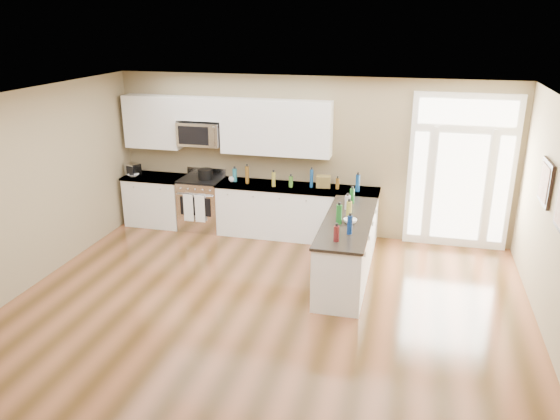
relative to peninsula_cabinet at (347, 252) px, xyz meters
The scene contains 19 objects.
ground 2.46m from the peninsula_cabinet, 112.44° to the right, with size 8.00×8.00×0.00m, color #493014.
room_shell 2.74m from the peninsula_cabinet, 112.44° to the right, with size 8.00×8.00×8.00m.
back_cabinet_left 4.06m from the peninsula_cabinet, 159.09° to the left, with size 1.10×0.66×0.94m.
back_cabinet_right 1.81m from the peninsula_cabinet, 126.68° to the left, with size 2.85×0.66×0.94m.
peninsula_cabinet is the anchor object (origin of this frame).
upper_cabinet_left 4.39m from the peninsula_cabinet, 157.26° to the left, with size 1.04×0.33×0.95m, color white.
upper_cabinet_right 2.65m from the peninsula_cabinet, 133.15° to the left, with size 1.94×0.33×0.95m, color white.
upper_cabinet_short 3.73m from the peninsula_cabinet, 150.98° to the left, with size 0.82×0.33×0.40m, color white.
microwave 3.53m from the peninsula_cabinet, 151.57° to the left, with size 0.78×0.41×0.42m.
entry_door 2.52m from the peninsula_cabinet, 46.51° to the left, with size 1.70×0.10×2.60m.
wall_art_near 2.84m from the peninsula_cabinet, ahead, with size 0.05×0.58×0.58m.
kitchen_range 3.21m from the peninsula_cabinet, 153.21° to the left, with size 0.76×0.68×1.08m.
stockpot 3.20m from the peninsula_cabinet, 152.39° to the left, with size 0.26×0.26×0.20m, color black.
toaster_oven 4.48m from the peninsula_cabinet, 161.33° to the left, with size 0.26×0.20×0.22m, color silver.
cardboard_box 1.75m from the peninsula_cabinet, 112.44° to the left, with size 0.24×0.18×0.20m, color brown.
bowl_left 4.39m from the peninsula_cabinet, 162.29° to the left, with size 0.20×0.20×0.05m, color white.
bowl_peninsula 0.55m from the peninsula_cabinet, 69.60° to the right, with size 0.19×0.19×0.06m, color white.
cup_counter 2.75m from the peninsula_cabinet, 147.52° to the left, with size 0.11×0.11×0.08m, color white.
counter_bottles 1.08m from the peninsula_cabinet, 130.90° to the left, with size 2.39×2.39×0.32m.
Camera 1 is at (1.77, -5.20, 3.72)m, focal length 35.00 mm.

